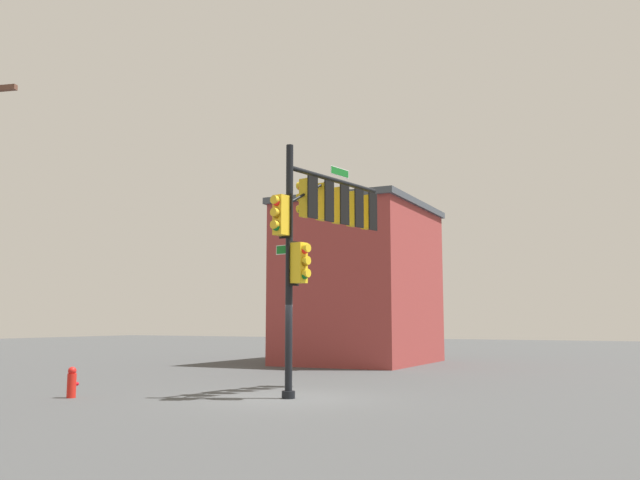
{
  "coord_description": "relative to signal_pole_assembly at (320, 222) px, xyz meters",
  "views": [
    {
      "loc": [
        -15.82,
        -8.83,
        2.06
      ],
      "look_at": [
        1.0,
        -0.45,
        4.37
      ],
      "focal_mm": 37.14,
      "sensor_mm": 36.0,
      "label": 1
    }
  ],
  "objects": [
    {
      "name": "signal_pole_assembly",
      "position": [
        0.0,
        0.0,
        0.0
      ],
      "size": [
        4.96,
        1.49,
        6.97
      ],
      "color": "black",
      "rests_on": "ground_plane"
    },
    {
      "name": "fire_hydrant",
      "position": [
        -3.85,
        5.61,
        -4.53
      ],
      "size": [
        0.33,
        0.24,
        0.83
      ],
      "color": "red",
      "rests_on": "ground_plane"
    },
    {
      "name": "ground_plane",
      "position": [
        -1.35,
        0.29,
        -4.94
      ],
      "size": [
        120.0,
        120.0,
        0.0
      ],
      "primitive_type": "plane",
      "color": "#404243"
    },
    {
      "name": "brick_building",
      "position": [
        13.3,
        4.38,
        -0.99
      ],
      "size": [
        8.2,
        6.49,
        7.86
      ],
      "color": "#943735",
      "rests_on": "ground_plane"
    }
  ]
}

